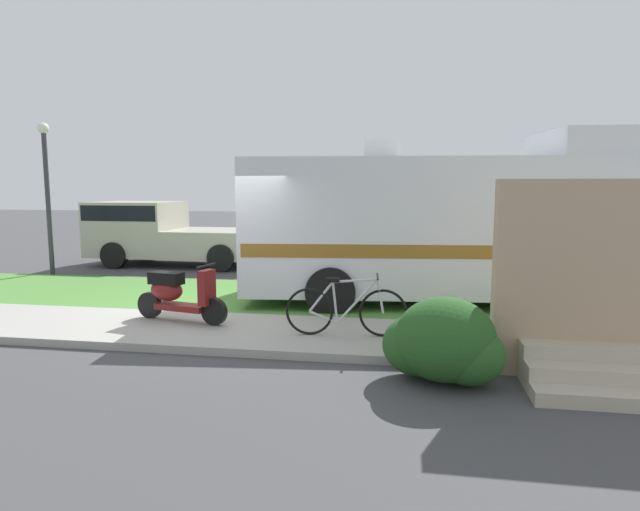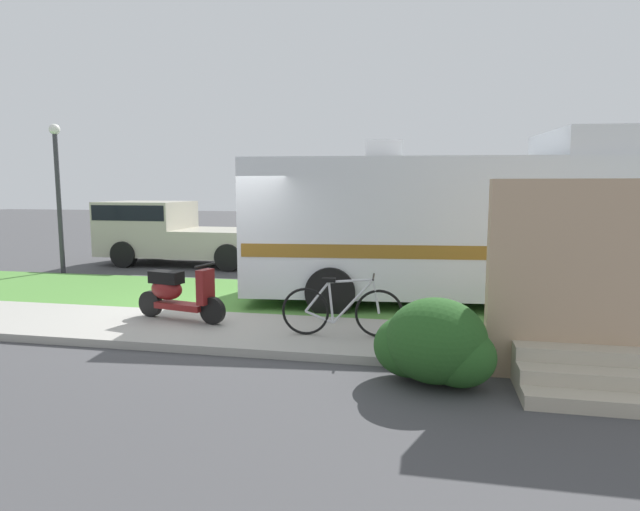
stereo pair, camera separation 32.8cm
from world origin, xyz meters
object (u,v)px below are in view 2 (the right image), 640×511
Objects in this scene: scooter at (177,293)px; pickup_truck_near at (174,231)px; motorhome_rv at (447,224)px; bottle_green at (524,333)px; street_lamp_post at (58,183)px; bicycle at (342,310)px.

scooter is 7.61m from pickup_truck_near.
motorhome_rv is 4.54× the size of scooter.
bottle_green is 0.06× the size of street_lamp_post.
bottle_green is 12.09m from street_lamp_post.
motorhome_rv is 1.95× the size of street_lamp_post.
street_lamp_post is (-2.10, -2.28, 1.42)m from pickup_truck_near.
scooter is 0.43× the size of street_lamp_post.
pickup_truck_near reaches higher than bottle_green.
bottle_green is (8.88, -6.86, -0.78)m from pickup_truck_near.
motorhome_rv is 5.22m from scooter.
bicycle is at bearing -117.05° from motorhome_rv.
street_lamp_post reaches higher than bottle_green.
bicycle is (-1.57, -3.07, -1.07)m from motorhome_rv.
street_lamp_post reaches higher than motorhome_rv.
street_lamp_post is at bearing 141.03° from scooter.
pickup_truck_near is at bearing 152.28° from motorhome_rv.
street_lamp_post is (-8.37, 4.91, 1.90)m from bicycle.
motorhome_rv is at bearing -10.48° from street_lamp_post.
pickup_truck_near is at bearing 142.30° from bottle_green.
street_lamp_post is (-9.94, 1.84, 0.83)m from motorhome_rv.
bottle_green is (2.61, 0.33, -0.30)m from bicycle.
motorhome_rv is at bearing 31.13° from scooter.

